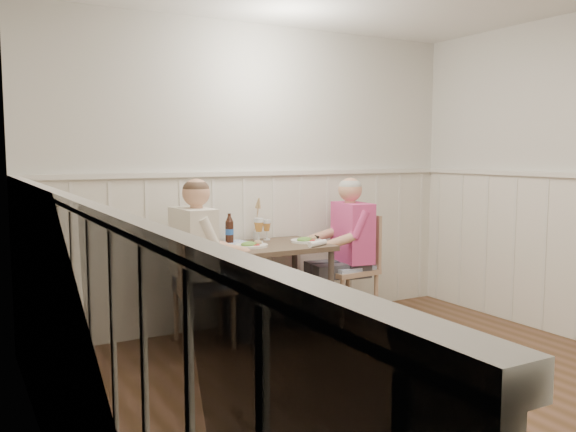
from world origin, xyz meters
The scene contains 16 objects.
ground_plane centered at (0.00, 0.00, 0.00)m, with size 4.50×4.50×0.00m, color #4A3019.
room_shell centered at (0.00, 0.00, 1.52)m, with size 4.04×4.54×2.60m.
wainscot centered at (0.00, 0.69, 0.69)m, with size 4.00×4.49×1.34m.
dining_table centered at (-0.03, 1.84, 0.64)m, with size 0.79×0.70×0.75m.
chair_right centered at (0.72, 1.85, 0.52)m, with size 0.49×0.49×0.95m.
chair_left centered at (-0.72, 1.86, 0.50)m, with size 0.49×0.49×0.92m.
man_in_pink centered at (0.68, 1.82, 0.55)m, with size 0.64×0.44×1.31m.
diner_cream centered at (-0.72, 1.81, 0.56)m, with size 0.63×0.44×1.33m.
plate_man centered at (0.24, 1.81, 0.77)m, with size 0.27×0.27×0.07m.
plate_diner centered at (-0.28, 1.80, 0.77)m, with size 0.26×0.26×0.07m.
beer_glass_a centered at (0.01, 2.09, 0.87)m, with size 0.07×0.07×0.17m.
beer_glass_b centered at (-0.12, 1.99, 0.89)m, with size 0.08×0.08×0.20m.
beer_bottle centered at (-0.35, 2.07, 0.86)m, with size 0.07×0.07×0.25m.
rolled_napkin centered at (0.20, 1.57, 0.77)m, with size 0.21×0.13×0.05m.
grass_vase centered at (-0.08, 2.12, 0.92)m, with size 0.04×0.04×0.38m.
gingham_mat centered at (-0.33, 2.07, 0.75)m, with size 0.32×0.27×0.01m.
Camera 1 is at (-2.36, -2.55, 1.50)m, focal length 38.00 mm.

